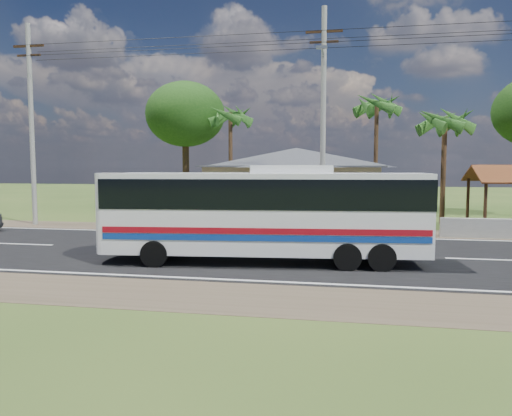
{
  "coord_description": "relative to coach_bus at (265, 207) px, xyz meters",
  "views": [
    {
      "loc": [
        4.36,
        -18.53,
        3.36
      ],
      "look_at": [
        0.67,
        1.0,
        1.62
      ],
      "focal_mm": 35.0,
      "sensor_mm": 36.0,
      "label": 1
    }
  ],
  "objects": [
    {
      "name": "tree_behind_house",
      "position": [
        -9.55,
        19.97,
        5.21
      ],
      "size": [
        6.0,
        6.0,
        9.61
      ],
      "color": "#47301E",
      "rests_on": "ground"
    },
    {
      "name": "palm_mid",
      "position": [
        4.45,
        17.47,
        5.25
      ],
      "size": [
        2.8,
        2.8,
        8.2
      ],
      "color": "#47301E",
      "rests_on": "ground"
    },
    {
      "name": "coach_bus",
      "position": [
        0.0,
        0.0,
        0.0
      ],
      "size": [
        10.91,
        3.32,
        3.34
      ],
      "rotation": [
        0.0,
        0.0,
        0.1
      ],
      "color": "silver",
      "rests_on": "ground"
    },
    {
      "name": "palm_near",
      "position": [
        7.95,
        12.97,
        3.8
      ],
      "size": [
        2.8,
        2.8,
        6.7
      ],
      "color": "#47301E",
      "rests_on": "ground"
    },
    {
      "name": "ground",
      "position": [
        -1.55,
        1.97,
        -1.91
      ],
      "size": [
        120.0,
        120.0,
        0.0
      ],
      "primitive_type": "plane",
      "color": "#2C4719",
      "rests_on": "ground"
    },
    {
      "name": "house",
      "position": [
        -0.55,
        14.97,
        0.73
      ],
      "size": [
        12.4,
        10.0,
        5.0
      ],
      "color": "tan",
      "rests_on": "ground"
    },
    {
      "name": "road",
      "position": [
        -1.55,
        1.97,
        -1.9
      ],
      "size": [
        120.0,
        16.0,
        0.03
      ],
      "color": "black",
      "rests_on": "ground"
    },
    {
      "name": "palm_far",
      "position": [
        -5.55,
        17.97,
        4.77
      ],
      "size": [
        2.8,
        2.8,
        7.7
      ],
      "color": "#47301E",
      "rests_on": "ground"
    },
    {
      "name": "motorcycle",
      "position": [
        -0.04,
        9.22,
        -1.41
      ],
      "size": [
        1.94,
        0.82,
        0.99
      ],
      "primitive_type": "imported",
      "rotation": [
        0.0,
        0.0,
        1.66
      ],
      "color": "black",
      "rests_on": "ground"
    },
    {
      "name": "utility_poles",
      "position": [
        1.11,
        8.46,
        3.86
      ],
      "size": [
        32.8,
        2.22,
        11.0
      ],
      "color": "#9E9E99",
      "rests_on": "ground"
    }
  ]
}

